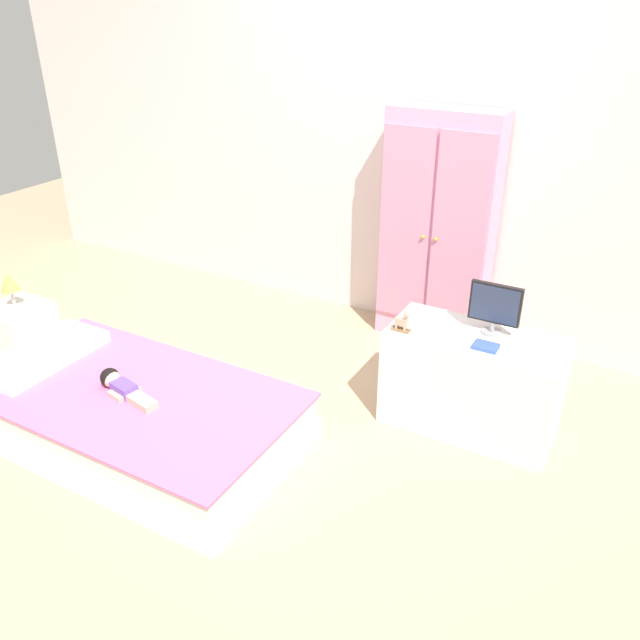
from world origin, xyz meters
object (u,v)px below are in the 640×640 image
Objects in this scene: book_blue at (486,346)px; wardrobe at (437,231)px; nightstand at (22,336)px; bed at (135,414)px; table_lamp at (9,283)px; doll at (119,384)px; rocking_horse_toy at (403,322)px; tv_stand at (472,382)px; tv_monitor at (495,306)px.

wardrobe is at bearing 122.91° from book_blue.
book_blue is (2.60, 0.62, 0.34)m from nightstand.
book_blue is (0.59, -0.91, -0.19)m from wardrobe.
bed is 1.18m from table_lamp.
rocking_horse_toy is at bearing 35.24° from doll.
nightstand is at bearing -164.31° from tv_stand.
bed is at bearing -144.16° from rocking_horse_toy.
rocking_horse_toy reaches higher than table_lamp.
wardrobe is at bearing 127.29° from tv_monitor.
bed is 4.28× the size of nightstand.
bed is 1.14× the size of wardrobe.
bed is at bearing -147.48° from tv_stand.
tv_stand is (1.50, 0.94, -0.04)m from doll.
nightstand is 0.27× the size of wardrobe.
table_lamp is 2.67m from book_blue.
book_blue reaches higher than bed.
tv_monitor reaches higher than doll.
nightstand is at bearing -163.15° from tv_monitor.
tv_stand is at bearing -123.37° from tv_monitor.
rocking_horse_toy is at bearing -159.69° from tv_stand.
tv_monitor is at bearing 16.85° from nightstand.
table_lamp is at bearing 169.27° from bed.
book_blue is (1.51, 0.83, 0.40)m from bed.
bed is 1.87m from tv_monitor.
tv_stand is 0.30m from book_blue.
table_lamp is 0.83× the size of tv_monitor.
book_blue is at bearing -83.33° from tv_monitor.
bed is 1.77m from book_blue.
wardrobe reaches higher than doll.
nightstand is 2.69m from book_blue.
doll is 3.43× the size of rocking_horse_toy.
bed is at bearing 21.54° from doll.
rocking_horse_toy is (0.18, -0.95, -0.15)m from wardrobe.
nightstand is (-1.04, 0.23, -0.11)m from doll.
doll is at bearing -151.48° from book_blue.
nightstand is 0.45× the size of tv_stand.
table_lamp reaches higher than doll.
wardrobe is at bearing 61.05° from doll.
tv_monitor is (1.54, 1.01, 0.37)m from doll.
book_blue is at bearing 28.77° from bed.
table_lamp is at bearing -164.31° from tv_stand.
doll is at bearing -158.46° from bed.
wardrobe is (0.92, 1.74, 0.59)m from bed.
bed is 4.24× the size of doll.
table_lamp is at bearing -163.15° from tv_monitor.
table_lamp is at bearing -142.72° from wardrobe.
tv_monitor is at bearing 56.63° from tv_stand.
nightstand is at bearing -166.58° from book_blue.
tv_stand reaches higher than bed.
wardrobe reaches higher than table_lamp.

